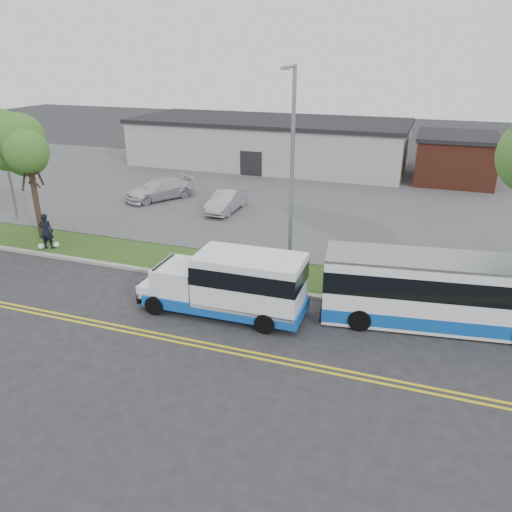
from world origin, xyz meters
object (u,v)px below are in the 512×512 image
at_px(transit_bus, 455,293).
at_px(streetlight_far, 4,151).
at_px(parked_car_a, 226,201).
at_px(streetlight_near, 292,170).
at_px(shuttle_bus, 234,283).
at_px(tree_west, 27,150).
at_px(parked_car_b, 160,189).
at_px(pedestrian, 46,231).

bearing_deg(transit_bus, streetlight_far, 161.56).
bearing_deg(transit_bus, parked_car_a, 134.37).
relative_size(streetlight_near, shuttle_bus, 1.36).
relative_size(tree_west, streetlight_near, 0.73).
relative_size(streetlight_near, parked_car_b, 1.84).
bearing_deg(parked_car_b, shuttle_bus, -19.36).
relative_size(streetlight_near, streetlight_far, 1.19).
bearing_deg(streetlight_near, pedestrian, -176.46).
distance_m(transit_bus, pedestrian, 20.71).
bearing_deg(parked_car_a, streetlight_far, -152.06).
xyz_separation_m(tree_west, streetlight_near, (15.00, -0.47, 0.11)).
xyz_separation_m(streetlight_far, shuttle_bus, (17.86, -6.81, -3.06)).
height_order(streetlight_far, pedestrian, streetlight_far).
bearing_deg(shuttle_bus, parked_car_b, 127.88).
bearing_deg(parked_car_a, streetlight_near, -50.66).
relative_size(transit_bus, parked_car_b, 2.01).
bearing_deg(streetlight_far, tree_west, -28.98).
distance_m(tree_west, streetlight_near, 15.01).
relative_size(shuttle_bus, parked_car_a, 1.65).
height_order(streetlight_near, streetlight_far, streetlight_near).
height_order(tree_west, streetlight_far, streetlight_far).
bearing_deg(streetlight_near, shuttle_bus, -105.47).
relative_size(streetlight_near, transit_bus, 0.92).
height_order(transit_bus, parked_car_b, transit_bus).
relative_size(tree_west, parked_car_a, 1.63).
bearing_deg(streetlight_far, transit_bus, -10.39).
height_order(pedestrian, parked_car_b, pedestrian).
relative_size(tree_west, parked_car_b, 1.34).
height_order(pedestrian, parked_car_a, pedestrian).
xyz_separation_m(streetlight_near, pedestrian, (-13.39, -0.83, -4.15)).
bearing_deg(streetlight_near, parked_car_b, 141.70).
bearing_deg(transit_bus, parked_car_b, 140.63).
bearing_deg(parked_car_b, streetlight_far, -99.51).
bearing_deg(parked_car_b, streetlight_near, -6.87).
distance_m(transit_bus, parked_car_b, 23.33).
distance_m(pedestrian, parked_car_b, 10.85).
xyz_separation_m(streetlight_near, transit_bus, (7.27, -2.13, -3.81)).
height_order(streetlight_far, parked_car_b, streetlight_far).
distance_m(streetlight_far, parked_car_b, 10.34).
bearing_deg(transit_bus, pedestrian, 168.35).
bearing_deg(pedestrian, parked_car_b, -110.27).
bearing_deg(parked_car_a, shuttle_bus, -64.76).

